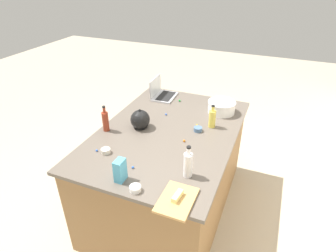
{
  "coord_description": "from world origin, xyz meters",
  "views": [
    {
      "loc": [
        2.05,
        0.84,
        2.24
      ],
      "look_at": [
        0.0,
        0.0,
        0.95
      ],
      "focal_mm": 30.51,
      "sensor_mm": 36.0,
      "label": 1
    }
  ],
  "objects_px": {
    "mixing_bowl_large": "(222,107)",
    "cutting_board": "(177,200)",
    "laptop": "(162,93)",
    "kettle": "(140,120)",
    "ramekin_medium": "(106,151)",
    "candy_bag": "(120,170)",
    "bottle_soy": "(105,121)",
    "butter_stick_left": "(177,196)",
    "bottle_vinegar": "(188,164)",
    "ramekin_small": "(198,129)",
    "ramekin_wide": "(135,189)",
    "bottle_oil": "(212,118)"
  },
  "relations": [
    {
      "from": "mixing_bowl_large",
      "to": "kettle",
      "type": "height_order",
      "value": "kettle"
    },
    {
      "from": "kettle",
      "to": "cutting_board",
      "type": "distance_m",
      "value": 0.99
    },
    {
      "from": "laptop",
      "to": "bottle_soy",
      "type": "bearing_deg",
      "value": -11.39
    },
    {
      "from": "mixing_bowl_large",
      "to": "cutting_board",
      "type": "bearing_deg",
      "value": 1.05
    },
    {
      "from": "cutting_board",
      "to": "butter_stick_left",
      "type": "height_order",
      "value": "butter_stick_left"
    },
    {
      "from": "kettle",
      "to": "mixing_bowl_large",
      "type": "bearing_deg",
      "value": 132.97
    },
    {
      "from": "cutting_board",
      "to": "candy_bag",
      "type": "relative_size",
      "value": 1.78
    },
    {
      "from": "ramekin_small",
      "to": "bottle_soy",
      "type": "bearing_deg",
      "value": -68.63
    },
    {
      "from": "laptop",
      "to": "bottle_vinegar",
      "type": "height_order",
      "value": "bottle_vinegar"
    },
    {
      "from": "laptop",
      "to": "ramekin_small",
      "type": "relative_size",
      "value": 4.16
    },
    {
      "from": "kettle",
      "to": "ramekin_wide",
      "type": "relative_size",
      "value": 2.73
    },
    {
      "from": "bottle_soy",
      "to": "candy_bag",
      "type": "distance_m",
      "value": 0.72
    },
    {
      "from": "bottle_soy",
      "to": "candy_bag",
      "type": "xyz_separation_m",
      "value": [
        0.54,
        0.47,
        -0.01
      ]
    },
    {
      "from": "bottle_soy",
      "to": "kettle",
      "type": "xyz_separation_m",
      "value": [
        -0.17,
        0.26,
        -0.02
      ]
    },
    {
      "from": "ramekin_wide",
      "to": "cutting_board",
      "type": "bearing_deg",
      "value": 93.2
    },
    {
      "from": "bottle_oil",
      "to": "cutting_board",
      "type": "height_order",
      "value": "bottle_oil"
    },
    {
      "from": "kettle",
      "to": "ramekin_medium",
      "type": "relative_size",
      "value": 2.84
    },
    {
      "from": "laptop",
      "to": "bottle_oil",
      "type": "bearing_deg",
      "value": 57.81
    },
    {
      "from": "bottle_oil",
      "to": "cutting_board",
      "type": "xyz_separation_m",
      "value": [
        1.01,
        0.04,
        -0.08
      ]
    },
    {
      "from": "bottle_oil",
      "to": "cutting_board",
      "type": "bearing_deg",
      "value": 2.22
    },
    {
      "from": "bottle_oil",
      "to": "butter_stick_left",
      "type": "distance_m",
      "value": 1.0
    },
    {
      "from": "laptop",
      "to": "mixing_bowl_large",
      "type": "bearing_deg",
      "value": 80.59
    },
    {
      "from": "ramekin_medium",
      "to": "candy_bag",
      "type": "height_order",
      "value": "candy_bag"
    },
    {
      "from": "kettle",
      "to": "bottle_oil",
      "type": "bearing_deg",
      "value": 113.18
    },
    {
      "from": "laptop",
      "to": "cutting_board",
      "type": "bearing_deg",
      "value": 26.86
    },
    {
      "from": "bottle_oil",
      "to": "bottle_soy",
      "type": "height_order",
      "value": "bottle_soy"
    },
    {
      "from": "laptop",
      "to": "ramekin_wide",
      "type": "height_order",
      "value": "laptop"
    },
    {
      "from": "bottle_soy",
      "to": "ramekin_small",
      "type": "xyz_separation_m",
      "value": [
        -0.3,
        0.77,
        -0.08
      ]
    },
    {
      "from": "butter_stick_left",
      "to": "ramekin_wide",
      "type": "xyz_separation_m",
      "value": [
        0.03,
        -0.29,
        -0.02
      ]
    },
    {
      "from": "laptop",
      "to": "kettle",
      "type": "bearing_deg",
      "value": 7.12
    },
    {
      "from": "laptop",
      "to": "ramekin_small",
      "type": "xyz_separation_m",
      "value": [
        0.56,
        0.6,
        -0.03
      ]
    },
    {
      "from": "bottle_oil",
      "to": "bottle_vinegar",
      "type": "relative_size",
      "value": 0.88
    },
    {
      "from": "bottle_oil",
      "to": "ramekin_medium",
      "type": "bearing_deg",
      "value": -42.88
    },
    {
      "from": "laptop",
      "to": "bottle_vinegar",
      "type": "xyz_separation_m",
      "value": [
        1.18,
        0.72,
        0.05
      ]
    },
    {
      "from": "mixing_bowl_large",
      "to": "ramekin_small",
      "type": "bearing_deg",
      "value": -13.86
    },
    {
      "from": "bottle_vinegar",
      "to": "ramekin_small",
      "type": "height_order",
      "value": "bottle_vinegar"
    },
    {
      "from": "bottle_oil",
      "to": "ramekin_medium",
      "type": "xyz_separation_m",
      "value": [
        0.73,
        -0.68,
        -0.07
      ]
    },
    {
      "from": "ramekin_small",
      "to": "ramekin_wide",
      "type": "distance_m",
      "value": 0.92
    },
    {
      "from": "bottle_vinegar",
      "to": "ramekin_medium",
      "type": "distance_m",
      "value": 0.7
    },
    {
      "from": "butter_stick_left",
      "to": "bottle_soy",
      "type": "bearing_deg",
      "value": -122.33
    },
    {
      "from": "mixing_bowl_large",
      "to": "cutting_board",
      "type": "relative_size",
      "value": 0.93
    },
    {
      "from": "ramekin_wide",
      "to": "laptop",
      "type": "bearing_deg",
      "value": -163.2
    },
    {
      "from": "bottle_soy",
      "to": "ramekin_wide",
      "type": "relative_size",
      "value": 3.13
    },
    {
      "from": "kettle",
      "to": "ramekin_medium",
      "type": "height_order",
      "value": "kettle"
    },
    {
      "from": "butter_stick_left",
      "to": "bottle_vinegar",
      "type": "bearing_deg",
      "value": -175.91
    },
    {
      "from": "bottle_vinegar",
      "to": "ramekin_medium",
      "type": "relative_size",
      "value": 3.36
    },
    {
      "from": "kettle",
      "to": "bottle_vinegar",
      "type": "bearing_deg",
      "value": 52.31
    },
    {
      "from": "kettle",
      "to": "candy_bag",
      "type": "distance_m",
      "value": 0.74
    },
    {
      "from": "laptop",
      "to": "mixing_bowl_large",
      "type": "distance_m",
      "value": 0.72
    },
    {
      "from": "laptop",
      "to": "ramekin_medium",
      "type": "height_order",
      "value": "laptop"
    }
  ]
}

